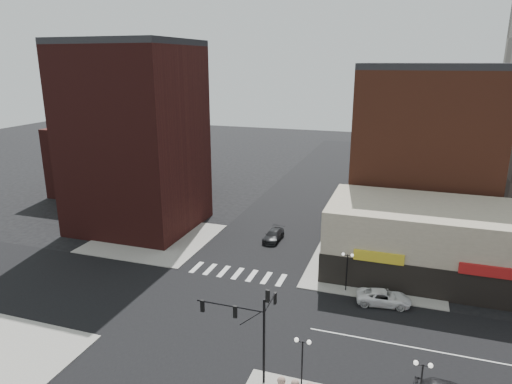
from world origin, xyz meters
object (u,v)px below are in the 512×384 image
(dark_sedan_north, at_px, (274,235))
(white_suv, at_px, (384,298))
(street_lamp_ne, at_px, (347,262))
(traffic_signal, at_px, (253,320))
(street_lamp_se_a, at_px, (302,351))
(street_lamp_se_b, at_px, (422,375))

(dark_sedan_north, bearing_deg, white_suv, -38.60)
(street_lamp_ne, bearing_deg, traffic_signal, -106.75)
(white_suv, bearing_deg, street_lamp_ne, 62.02)
(street_lamp_se_a, distance_m, street_lamp_ne, 16.03)
(street_lamp_ne, bearing_deg, dark_sedan_north, 135.16)
(traffic_signal, xyz_separation_m, white_suv, (8.65, 14.33, -4.23))
(traffic_signal, distance_m, street_lamp_ne, 16.62)
(street_lamp_ne, xyz_separation_m, white_suv, (3.88, -1.50, -2.56))
(dark_sedan_north, bearing_deg, traffic_signal, -75.43)
(street_lamp_ne, height_order, white_suv, street_lamp_ne)
(traffic_signal, bearing_deg, street_lamp_se_a, -2.57)
(white_suv, bearing_deg, dark_sedan_north, 43.22)
(traffic_signal, height_order, street_lamp_ne, traffic_signal)
(street_lamp_ne, xyz_separation_m, dark_sedan_north, (-11.08, 11.02, -2.59))
(white_suv, height_order, dark_sedan_north, white_suv)
(street_lamp_se_b, xyz_separation_m, white_suv, (-3.12, 14.50, -2.56))
(traffic_signal, xyz_separation_m, street_lamp_ne, (4.76, 15.83, -1.67))
(street_lamp_se_b, relative_size, white_suv, 0.79)
(street_lamp_ne, relative_size, white_suv, 0.79)
(street_lamp_se_a, relative_size, dark_sedan_north, 0.86)
(street_lamp_se_b, xyz_separation_m, dark_sedan_north, (-18.08, 27.02, -2.59))
(traffic_signal, height_order, street_lamp_se_a, traffic_signal)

